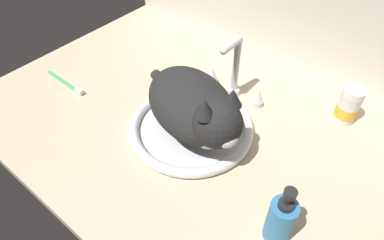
% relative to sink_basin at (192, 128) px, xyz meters
% --- Properties ---
extents(countertop, '(1.22, 0.82, 0.03)m').
position_rel_sink_basin_xyz_m(countertop, '(-0.00, 0.03, -0.03)').
color(countertop, '#CCB793').
rests_on(countertop, ground).
extents(backsplash_wall, '(1.22, 0.02, 0.40)m').
position_rel_sink_basin_xyz_m(backsplash_wall, '(-0.00, 0.46, 0.16)').
color(backsplash_wall, silver).
rests_on(backsplash_wall, ground).
extents(sink_basin, '(0.33, 0.33, 0.03)m').
position_rel_sink_basin_xyz_m(sink_basin, '(0.00, 0.00, 0.00)').
color(sink_basin, white).
rests_on(sink_basin, countertop).
extents(faucet, '(0.19, 0.10, 0.19)m').
position_rel_sink_basin_xyz_m(faucet, '(-0.00, 0.19, 0.06)').
color(faucet, silver).
rests_on(faucet, countertop).
extents(cat, '(0.38, 0.28, 0.18)m').
position_rel_sink_basin_xyz_m(cat, '(0.02, -0.01, 0.09)').
color(cat, black).
rests_on(cat, sink_basin).
extents(pill_bottle, '(0.06, 0.06, 0.11)m').
position_rel_sink_basin_xyz_m(pill_bottle, '(0.29, 0.29, 0.04)').
color(pill_bottle, white).
rests_on(pill_bottle, countertop).
extents(soap_pump_bottle, '(0.05, 0.05, 0.16)m').
position_rel_sink_basin_xyz_m(soap_pump_bottle, '(0.32, -0.12, 0.05)').
color(soap_pump_bottle, teal).
rests_on(soap_pump_bottle, countertop).
extents(toothbrush, '(0.17, 0.01, 0.02)m').
position_rel_sink_basin_xyz_m(toothbrush, '(-0.42, -0.09, -0.01)').
color(toothbrush, '#3FB266').
rests_on(toothbrush, countertop).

